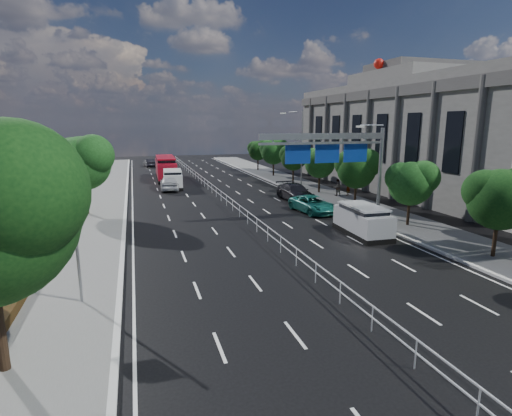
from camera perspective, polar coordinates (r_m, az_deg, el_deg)
name	(u,v)px	position (r m, az deg, el deg)	size (l,w,h in m)	color
ground	(308,277)	(20.46, 7.50, -9.72)	(160.00, 160.00, 0.00)	black
sidewalk_near	(56,306)	(19.11, -26.62, -12.35)	(5.00, 140.00, 0.14)	slate
sidewalk_far	(489,254)	(27.10, 30.35, -5.69)	(5.00, 140.00, 0.14)	slate
kerb_near	(119,298)	(18.82, -18.94, -12.07)	(0.25, 140.00, 0.15)	silver
kerb_far	(454,258)	(25.36, 26.48, -6.43)	(0.25, 140.00, 0.15)	silver
median_fence	(218,193)	(41.15, -5.52, 2.14)	(0.05, 85.00, 1.02)	silver
hedge_near	(35,264)	(23.96, -29.05, -7.00)	(1.00, 36.00, 0.44)	black
toilet_sign	(64,238)	(18.08, -25.76, -3.94)	(1.62, 0.18, 4.34)	gray
overhead_gantry	(337,149)	(31.10, 11.50, 8.21)	(10.24, 0.38, 7.45)	gray
streetlight_far	(300,144)	(47.11, 6.25, 9.10)	(2.78, 2.40, 9.00)	gray
civic_hall	(419,135)	(50.49, 22.28, 9.69)	(14.40, 36.00, 14.35)	slate
near_tree_back	(84,160)	(35.55, -23.42, 6.30)	(4.84, 4.51, 6.69)	black
far_tree_b	(501,196)	(25.82, 31.64, 1.48)	(3.74, 3.49, 5.23)	black
far_tree_c	(412,181)	(31.23, 21.34, 3.61)	(3.52, 3.28, 4.94)	black
far_tree_d	(357,167)	(37.32, 14.27, 5.72)	(3.85, 3.59, 5.34)	black
far_tree_e	(320,161)	(43.89, 9.18, 6.65)	(3.63, 3.38, 5.13)	black
far_tree_f	(294,156)	(50.71, 5.43, 7.37)	(3.52, 3.28, 5.02)	black
far_tree_g	(274,150)	(57.67, 2.58, 8.23)	(3.96, 3.69, 5.45)	black
far_tree_h	(258,149)	(64.79, 0.33, 8.37)	(3.41, 3.18, 4.91)	black
white_minivan	(173,179)	(48.35, -11.82, 4.06)	(2.49, 5.13, 2.17)	black
red_bus	(166,167)	(56.42, -12.79, 5.68)	(2.73, 10.40, 3.09)	black
near_car_silver	(169,183)	(47.07, -12.30, 3.57)	(2.03, 5.05, 1.72)	silver
near_car_dark	(149,163)	(73.82, -15.01, 6.27)	(1.45, 4.17, 1.37)	black
silver_minivan	(363,220)	(28.33, 15.00, -1.72)	(2.31, 5.06, 2.07)	black
parked_car_teal	(313,204)	(34.69, 8.11, 0.53)	(2.36, 5.11, 1.42)	#166358
parked_car_dark	(295,192)	(39.86, 5.63, 2.25)	(2.32, 5.70, 1.65)	black
pedestrian_a	(348,187)	(42.85, 13.02, 2.92)	(0.63, 0.41, 1.73)	gray
pedestrian_b	(337,187)	(42.39, 11.51, 2.89)	(0.84, 0.65, 1.73)	gray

